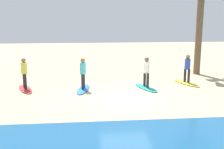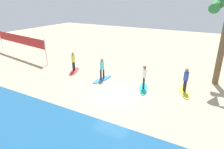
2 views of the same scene
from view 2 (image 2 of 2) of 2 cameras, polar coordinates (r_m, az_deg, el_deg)
The scene contains 10 objects.
ground_plane at distance 13.23m, azimuth 0.82°, elevation -5.74°, with size 60.00×60.00×0.00m, color tan.
surfboard_yellow at distance 14.34m, azimuth 20.04°, elevation -4.68°, with size 2.10×0.56×0.09m, color yellow.
surfer_yellow at distance 13.96m, azimuth 20.55°, elevation -1.01°, with size 0.32×0.44×1.64m.
surfboard_teal at distance 14.14m, azimuth 9.04°, elevation -3.95°, with size 2.10×0.56×0.09m, color teal.
surfer_teal at distance 13.75m, azimuth 9.27°, elevation -0.20°, with size 0.32×0.44×1.64m.
surfboard_blue at distance 15.51m, azimuth -2.81°, elevation -1.35°, with size 2.10×0.56×0.09m, color blue.
surfer_blue at distance 15.16m, azimuth -2.88°, elevation 2.11°, with size 0.32×0.46×1.64m.
surfboard_red at distance 17.50m, azimuth -10.88°, elevation 0.96°, with size 2.10×0.56×0.09m, color red.
surfer_red at distance 17.19m, azimuth -11.11°, elevation 4.06°, with size 0.32×0.44×1.64m.
volleyball_net at distance 23.34m, azimuth -25.05°, elevation 8.89°, with size 9.00×1.45×2.50m.
Camera 2 is at (-5.59, 10.37, 6.01)m, focal length 31.68 mm.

